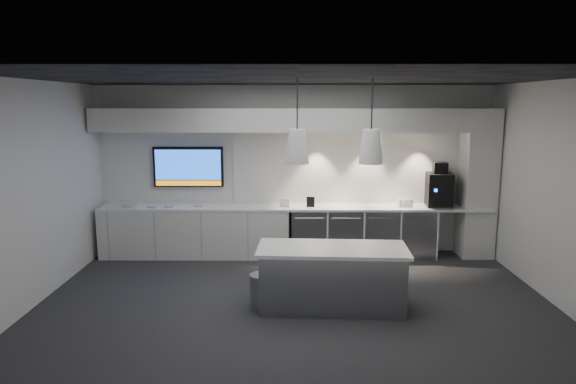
{
  "coord_description": "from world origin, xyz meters",
  "views": [
    {
      "loc": [
        -0.07,
        -6.66,
        2.71
      ],
      "look_at": [
        -0.11,
        1.1,
        1.34
      ],
      "focal_mm": 32.0,
      "sensor_mm": 36.0,
      "label": 1
    }
  ],
  "objects_px": {
    "wall_tv": "(188,167)",
    "coffee_machine": "(439,188)",
    "bin": "(262,291)",
    "island": "(332,277)"
  },
  "relations": [
    {
      "from": "wall_tv",
      "to": "coffee_machine",
      "type": "xyz_separation_m",
      "value": [
        4.43,
        -0.25,
        -0.34
      ]
    },
    {
      "from": "wall_tv",
      "to": "coffee_machine",
      "type": "relative_size",
      "value": 1.62
    },
    {
      "from": "coffee_machine",
      "to": "island",
      "type": "bearing_deg",
      "value": -124.85
    },
    {
      "from": "wall_tv",
      "to": "island",
      "type": "bearing_deg",
      "value": -47.8
    },
    {
      "from": "coffee_machine",
      "to": "wall_tv",
      "type": "bearing_deg",
      "value": -177.19
    },
    {
      "from": "bin",
      "to": "coffee_machine",
      "type": "xyz_separation_m",
      "value": [
        2.98,
        2.39,
        0.99
      ]
    },
    {
      "from": "island",
      "to": "coffee_machine",
      "type": "xyz_separation_m",
      "value": [
        2.06,
        2.38,
        0.8
      ]
    },
    {
      "from": "wall_tv",
      "to": "bin",
      "type": "height_order",
      "value": "wall_tv"
    },
    {
      "from": "wall_tv",
      "to": "bin",
      "type": "relative_size",
      "value": 2.72
    },
    {
      "from": "wall_tv",
      "to": "island",
      "type": "xyz_separation_m",
      "value": [
        2.38,
        -2.62,
        -1.14
      ]
    }
  ]
}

